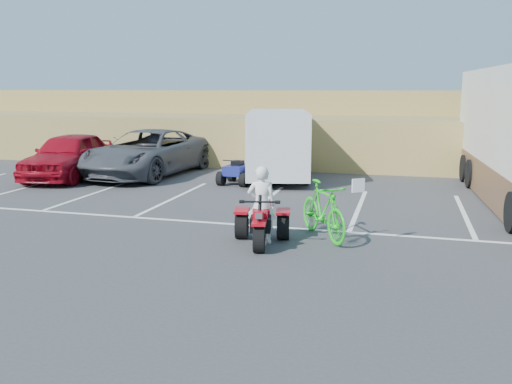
% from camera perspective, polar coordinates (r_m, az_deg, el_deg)
% --- Properties ---
extents(ground, '(100.00, 100.00, 0.00)m').
position_cam_1_polar(ground, '(10.82, -6.03, -6.45)').
color(ground, '#39393B').
rests_on(ground, ground).
extents(parking_stripes, '(28.00, 5.16, 0.01)m').
position_cam_1_polar(parking_stripes, '(14.35, 3.13, -2.05)').
color(parking_stripes, white).
rests_on(parking_stripes, ground).
extents(grass_embankment, '(40.00, 8.50, 3.10)m').
position_cam_1_polar(grass_embankment, '(25.44, 6.76, 6.77)').
color(grass_embankment, olive).
rests_on(grass_embankment, ground).
extents(red_trike_atv, '(1.47, 1.79, 1.03)m').
position_cam_1_polar(red_trike_atv, '(11.36, 0.53, -5.54)').
color(red_trike_atv, '#A30914').
rests_on(red_trike_atv, ground).
extents(rider, '(0.66, 0.50, 1.64)m').
position_cam_1_polar(rider, '(11.30, 0.59, -1.34)').
color(rider, white).
rests_on(rider, ground).
extents(green_dirt_bike, '(1.64, 2.04, 1.24)m').
position_cam_1_polar(green_dirt_bike, '(11.78, 7.06, -1.91)').
color(green_dirt_bike, '#14BF19').
rests_on(green_dirt_bike, ground).
extents(grey_pickup, '(3.26, 6.26, 1.69)m').
position_cam_1_polar(grey_pickup, '(20.66, -11.34, 4.08)').
color(grey_pickup, '#43454B').
rests_on(grey_pickup, ground).
extents(red_car, '(2.60, 5.05, 1.64)m').
position_cam_1_polar(red_car, '(20.73, -19.07, 3.66)').
color(red_car, maroon).
rests_on(red_car, ground).
extents(cargo_trailer, '(3.18, 5.47, 2.40)m').
position_cam_1_polar(cargo_trailer, '(19.45, 2.31, 5.22)').
color(cargo_trailer, silver).
rests_on(cargo_trailer, ground).
extents(quad_atv_blue, '(1.15, 1.46, 0.89)m').
position_cam_1_polar(quad_atv_blue, '(18.44, -1.94, 0.84)').
color(quad_atv_blue, navy).
rests_on(quad_atv_blue, ground).
extents(quad_atv_green, '(1.26, 1.56, 0.93)m').
position_cam_1_polar(quad_atv_green, '(18.82, 4.02, 1.03)').
color(quad_atv_green, '#14581F').
rests_on(quad_atv_green, ground).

